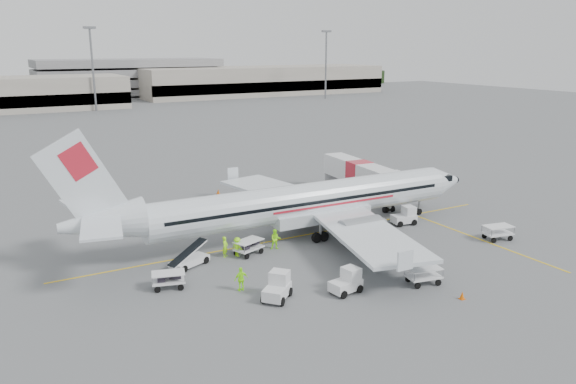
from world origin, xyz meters
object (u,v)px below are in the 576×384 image
Objects in this scene: tug_aft at (277,287)px; tug_fore at (404,216)px; aircraft at (307,177)px; belt_loader at (189,252)px; jet_bridge at (359,180)px; tug_mid at (346,281)px.

tug_fore is at bearing -16.84° from tug_aft.
aircraft is at bearing 177.00° from tug_fore.
tug_fore is at bearing -23.67° from belt_loader.
belt_loader reaches higher than tug_fore.
belt_loader is 9.41m from tug_aft.
belt_loader is at bearing -168.90° from aircraft.
belt_loader is (-24.16, -10.09, -1.00)m from jet_bridge.
belt_loader is at bearing 118.93° from tug_mid.
tug_mid is 0.94× the size of tug_aft.
tug_fore is at bearing -96.18° from jet_bridge.
tug_fore is 21.02m from tug_aft.
aircraft reaches higher than tug_mid.
tug_mid is (7.99, -10.28, -0.29)m from belt_loader.
tug_mid is (-14.26, -10.28, -0.02)m from tug_fore.
jet_bridge is at bearing 88.08° from tug_fore.
jet_bridge is 6.81× the size of tug_aft.
tug_mid is (-4.31, -12.37, -4.62)m from aircraft.
belt_loader is (-12.30, -2.08, -4.33)m from aircraft.
aircraft is at bearing 8.45° from tug_aft.
tug_mid is (-16.17, -20.37, -1.29)m from jet_bridge.
jet_bridge is at bearing -1.02° from belt_loader.
jet_bridge is 3.81× the size of belt_loader.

